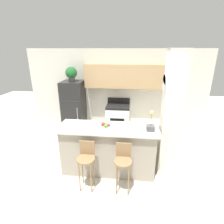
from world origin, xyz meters
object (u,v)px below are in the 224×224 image
object	(u,v)px
orchid_vase	(151,126)
potted_plant_on_fridge	(71,73)
stove_range	(118,119)
bar_stool_right	(123,162)
bar_stool_left	(86,159)
fruit_bowl	(106,126)
refrigerator	(74,107)

from	to	relation	value
orchid_vase	potted_plant_on_fridge	bearing A→B (deg)	138.51
stove_range	bar_stool_right	xyz separation A→B (m)	(0.27, -2.40, 0.16)
bar_stool_left	orchid_vase	xyz separation A→B (m)	(1.18, 0.47, 0.51)
bar_stool_right	potted_plant_on_fridge	bearing A→B (deg)	124.90
stove_range	fruit_bowl	world-z (taller)	fruit_bowl
bar_stool_left	bar_stool_right	world-z (taller)	same
refrigerator	bar_stool_right	bearing A→B (deg)	-55.09
stove_range	bar_stool_left	distance (m)	2.44
refrigerator	potted_plant_on_fridge	distance (m)	1.05
refrigerator	stove_range	distance (m)	1.43
stove_range	orchid_vase	size ratio (longest dim) A/B	2.63
potted_plant_on_fridge	fruit_bowl	bearing A→B (deg)	-56.14
orchid_vase	bar_stool_right	bearing A→B (deg)	-136.58
refrigerator	fruit_bowl	distance (m)	2.31
refrigerator	stove_range	size ratio (longest dim) A/B	1.52
stove_range	bar_stool_left	world-z (taller)	stove_range
refrigerator	stove_range	world-z (taller)	refrigerator
refrigerator	bar_stool_left	distance (m)	2.57
stove_range	potted_plant_on_fridge	size ratio (longest dim) A/B	2.54
bar_stool_right	fruit_bowl	size ratio (longest dim) A/B	3.74
bar_stool_left	bar_stool_right	xyz separation A→B (m)	(0.68, 0.00, 0.00)
bar_stool_left	orchid_vase	world-z (taller)	orchid_vase
refrigerator	fruit_bowl	size ratio (longest dim) A/B	6.47
potted_plant_on_fridge	bar_stool_left	bearing A→B (deg)	-67.65
fruit_bowl	refrigerator	bearing A→B (deg)	123.86
potted_plant_on_fridge	fruit_bowl	distance (m)	2.42
refrigerator	orchid_vase	world-z (taller)	refrigerator
orchid_vase	fruit_bowl	world-z (taller)	orchid_vase
refrigerator	bar_stool_right	world-z (taller)	refrigerator
stove_range	fruit_bowl	size ratio (longest dim) A/B	4.26
bar_stool_left	potted_plant_on_fridge	size ratio (longest dim) A/B	2.23
bar_stool_right	fruit_bowl	distance (m)	0.76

